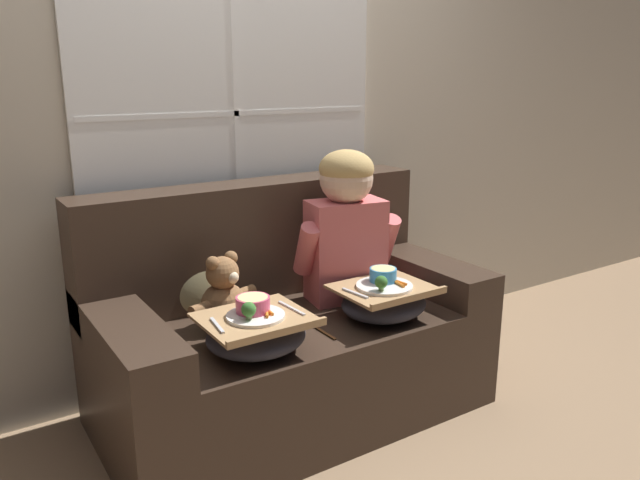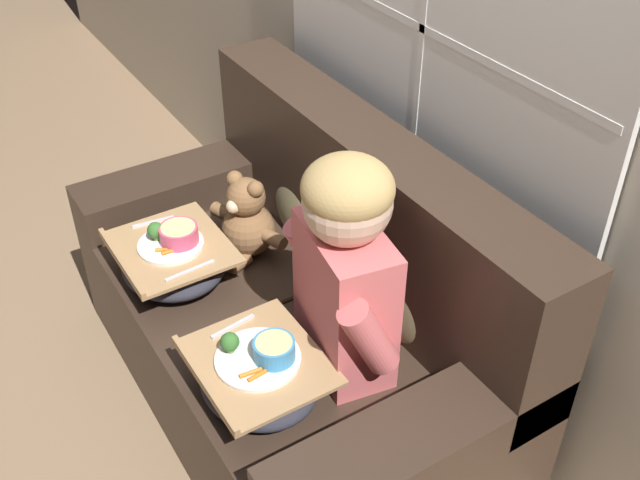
{
  "view_description": "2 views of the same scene",
  "coord_description": "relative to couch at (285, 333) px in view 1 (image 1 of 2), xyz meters",
  "views": [
    {
      "loc": [
        -1.26,
        -2.14,
        1.47
      ],
      "look_at": [
        0.14,
        -0.0,
        0.77
      ],
      "focal_mm": 35.0,
      "sensor_mm": 36.0,
      "label": 1
    },
    {
      "loc": [
        1.59,
        -0.85,
        2.08
      ],
      "look_at": [
        0.06,
        0.1,
        0.72
      ],
      "focal_mm": 42.0,
      "sensor_mm": 36.0,
      "label": 2
    }
  ],
  "objects": [
    {
      "name": "ground_plane",
      "position": [
        0.0,
        -0.07,
        -0.36
      ],
      "size": [
        14.0,
        14.0,
        0.0
      ],
      "primitive_type": "plane",
      "color": "#8E7051"
    },
    {
      "name": "throw_pillow_behind_teddy",
      "position": [
        -0.3,
        0.19,
        0.27
      ],
      "size": [
        0.34,
        0.16,
        0.35
      ],
      "color": "tan",
      "rests_on": "couch"
    },
    {
      "name": "couch",
      "position": [
        0.0,
        0.0,
        0.0
      ],
      "size": [
        1.64,
        0.86,
        0.99
      ],
      "color": "#38281E",
      "rests_on": "ground_plane"
    },
    {
      "name": "lap_tray_child",
      "position": [
        0.3,
        -0.31,
        0.19
      ],
      "size": [
        0.39,
        0.34,
        0.21
      ],
      "color": "#2D2D38",
      "rests_on": "child_figure"
    },
    {
      "name": "throw_pillow_behind_child",
      "position": [
        0.3,
        0.19,
        0.27
      ],
      "size": [
        0.33,
        0.16,
        0.34
      ],
      "color": "tan",
      "rests_on": "couch"
    },
    {
      "name": "lap_tray_teddy",
      "position": [
        -0.3,
        -0.31,
        0.19
      ],
      "size": [
        0.39,
        0.35,
        0.21
      ],
      "color": "#2D2D38",
      "rests_on": "teddy_bear"
    },
    {
      "name": "wall_back_with_window",
      "position": [
        0.0,
        0.47,
        0.94
      ],
      "size": [
        8.0,
        0.08,
        2.6
      ],
      "color": "beige",
      "rests_on": "ground_plane"
    },
    {
      "name": "child_figure",
      "position": [
        0.3,
        -0.03,
        0.48
      ],
      "size": [
        0.5,
        0.27,
        0.68
      ],
      "color": "#DB6666",
      "rests_on": "couch"
    },
    {
      "name": "teddy_bear",
      "position": [
        -0.3,
        -0.03,
        0.24
      ],
      "size": [
        0.33,
        0.24,
        0.31
      ],
      "color": "brown",
      "rests_on": "couch"
    }
  ]
}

